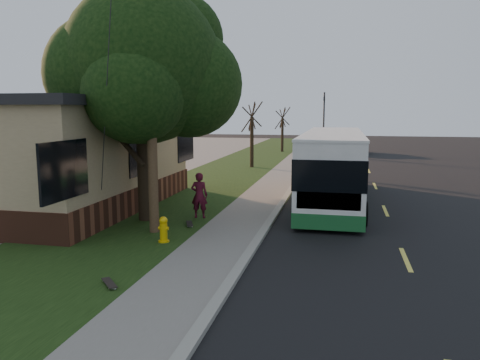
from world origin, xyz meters
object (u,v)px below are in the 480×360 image
leafy_tree (145,69)px  transit_bus (333,165)px  fire_hydrant (164,229)px  traffic_signal (324,117)px  bare_tree_far (282,130)px  bare_tree_near (252,135)px  skateboard_main (190,224)px  distant_car (354,145)px  dumpster (98,173)px  skateboard_spare (109,283)px  utility_pole (150,82)px  skateboarder (199,195)px

leafy_tree → transit_bus: leafy_tree is taller
fire_hydrant → traffic_signal: bearing=84.8°
leafy_tree → bare_tree_far: leafy_tree is taller
leafy_tree → fire_hydrant: bearing=-59.3°
bare_tree_near → traffic_signal: size_ratio=0.78×
skateboard_main → distant_car: size_ratio=0.16×
dumpster → skateboard_spare: bearing=-60.1°
fire_hydrant → bare_tree_far: (-0.40, 30.00, 1.57)m
traffic_signal → fire_hydrant: bearing=-95.2°
bare_tree_far → skateboard_spare: 33.47m
utility_pole → bare_tree_near: bearing=90.7°
traffic_signal → transit_bus: bearing=-86.9°
distant_car → leafy_tree: bearing=-105.4°
utility_pole → bare_tree_far: size_ratio=2.25×
skateboard_spare → dumpster: 14.04m
distant_car → dumpster: bearing=-121.3°
skateboarder → skateboard_main: skateboarder is taller
utility_pole → bare_tree_far: utility_pole is taller
bare_tree_near → traffic_signal: traffic_signal is taller
bare_tree_near → skateboarder: 14.96m
fire_hydrant → skateboard_spare: bearing=-88.3°
leafy_tree → dumpster: size_ratio=5.14×
fire_hydrant → skateboard_main: 2.04m
leafy_tree → dumpster: leafy_tree is taller
traffic_signal → distant_car: traffic_signal is taller
skateboard_spare → bare_tree_near: bearing=92.7°
leafy_tree → distant_car: (7.54, 27.21, -4.36)m
dumpster → leafy_tree: bearing=-48.8°
fire_hydrant → dumpster: 11.14m
bare_tree_far → distant_car: (6.37, -0.14, -1.19)m
utility_pole → traffic_signal: 33.26m
utility_pole → fire_hydrant: bearing=-54.6°
fire_hydrant → distant_car: size_ratio=0.16×
bare_tree_near → fire_hydrant: bearing=-87.1°
leafy_tree → skateboard_spare: (1.67, -6.07, -5.05)m
skateboard_spare → traffic_signal: bearing=85.4°
fire_hydrant → transit_bus: size_ratio=0.07×
skateboarder → skateboard_spare: size_ratio=2.49×
dumpster → skateboard_main: bearing=-43.8°
leafy_tree → bare_tree_far: bearing=87.5°
fire_hydrant → bare_tree_far: bare_tree_far is taller
traffic_signal → skateboarder: bearing=-95.6°
skateboard_spare → dumpster: bearing=119.9°
utility_pole → skateboard_spare: bearing=-79.7°
utility_pole → skateboarder: utility_pole is taller
transit_bus → skateboard_spare: size_ratio=16.74×
skateboard_spare → dumpster: (-7.00, 12.16, 0.57)m
skateboard_main → dumpster: 9.72m
utility_pole → skateboard_main: utility_pole is taller
skateboard_main → dumpster: size_ratio=0.50×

